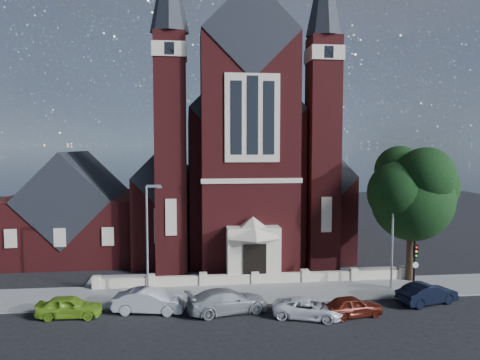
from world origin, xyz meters
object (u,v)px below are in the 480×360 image
object	(u,v)px
church	(234,169)
car_silver_b	(227,301)
car_silver_a	(149,301)
car_dark_red	(352,306)
car_lime_van	(69,307)
car_white_suv	(308,308)
traffic_signal	(415,261)
car_navy	(427,294)
street_tree	(415,195)
street_lamp_left	(148,234)
parish_hall	(76,215)
street_lamp_right	(394,229)

from	to	relation	value
church	car_silver_b	size ratio (longest dim) A/B	6.58
car_silver_a	car_dark_red	size ratio (longest dim) A/B	1.19
church	car_silver_a	distance (m)	24.22
car_lime_van	car_white_suv	world-z (taller)	car_lime_van
church	car_white_suv	size ratio (longest dim) A/B	7.95
traffic_signal	car_white_suv	world-z (taller)	traffic_signal
car_white_suv	car_navy	xyz separation A→B (m)	(8.74, 1.59, 0.11)
car_lime_van	car_white_suv	distance (m)	15.05
church	car_lime_van	world-z (taller)	church
street_tree	street_lamp_left	bearing A→B (deg)	-175.24
parish_hall	street_lamp_left	xyz separation A→B (m)	(8.09, -14.00, 0.59)
street_lamp_right	car_silver_b	world-z (taller)	street_lamp_right
street_lamp_right	traffic_signal	world-z (taller)	street_lamp_right
car_dark_red	street_lamp_left	bearing A→B (deg)	58.13
car_white_suv	car_navy	world-z (taller)	car_navy
traffic_signal	car_navy	xyz separation A→B (m)	(0.06, -1.70, -1.87)
street_lamp_left	car_navy	world-z (taller)	street_lamp_left
church	street_lamp_right	xyz separation A→B (m)	(10.09, -18.94, -3.59)
church	street_lamp_right	distance (m)	21.76
street_lamp_left	car_white_suv	xyz separation A→B (m)	(10.23, -4.86, -3.99)
car_white_suv	car_dark_red	distance (m)	2.84
car_silver_b	car_dark_red	size ratio (longest dim) A/B	1.37
car_dark_red	church	bearing A→B (deg)	1.10
street_tree	parish_hall	bearing A→B (deg)	156.74
car_lime_van	car_silver_b	xyz separation A→B (m)	(9.97, -0.29, 0.08)
street_lamp_left	street_lamp_right	xyz separation A→B (m)	(18.00, 0.00, 0.00)
car_silver_b	parish_hall	bearing A→B (deg)	25.00
car_navy	car_white_suv	bearing A→B (deg)	83.36
church	street_lamp_left	size ratio (longest dim) A/B	4.31
car_navy	car_silver_a	bearing A→B (deg)	71.61
church	car_navy	distance (m)	25.91
church	car_silver_a	xyz separation A→B (m)	(-7.69, -21.73, -7.43)
car_lime_van	car_white_suv	xyz separation A→B (m)	(14.94, -1.77, -0.08)
church	street_lamp_right	world-z (taller)	church
parish_hall	street_lamp_right	xyz separation A→B (m)	(26.09, -14.00, 0.59)
church	car_navy	world-z (taller)	church
parish_hall	car_dark_red	distance (m)	28.61
church	street_tree	distance (m)	21.38
car_silver_b	car_dark_red	distance (m)	7.97
car_lime_van	car_silver_b	size ratio (longest dim) A/B	0.76
car_silver_a	car_silver_b	size ratio (longest dim) A/B	0.87
street_tree	traffic_signal	bearing A→B (deg)	-115.95
car_silver_b	car_white_suv	size ratio (longest dim) A/B	1.21
street_lamp_right	car_silver_b	xyz separation A→B (m)	(-12.74, -3.38, -3.83)
street_lamp_left	traffic_signal	xyz separation A→B (m)	(18.91, -1.57, -2.02)
parish_hall	car_navy	xyz separation A→B (m)	(27.06, -17.27, -3.29)
street_lamp_right	traffic_signal	distance (m)	2.71
street_lamp_left	traffic_signal	distance (m)	19.08
street_lamp_left	car_silver_a	world-z (taller)	street_lamp_left
street_lamp_left	car_navy	xyz separation A→B (m)	(18.97, -3.27, -3.88)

